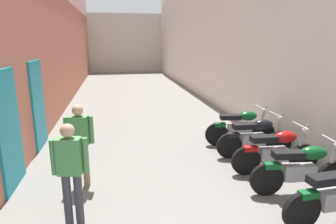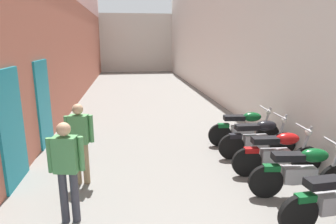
% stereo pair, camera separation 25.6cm
% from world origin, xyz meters
% --- Properties ---
extents(ground_plane, '(41.66, 41.66, 0.00)m').
position_xyz_m(ground_plane, '(0.00, 10.83, 0.00)').
color(ground_plane, slate).
extents(building_left, '(0.45, 25.66, 7.91)m').
position_xyz_m(building_left, '(-3.23, 12.77, 3.99)').
color(building_left, '#B76651').
rests_on(building_left, ground).
extents(building_right, '(0.45, 25.66, 7.89)m').
position_xyz_m(building_right, '(3.24, 12.82, 3.94)').
color(building_right, silver).
rests_on(building_right, ground).
extents(building_far_end, '(9.07, 2.00, 4.83)m').
position_xyz_m(building_far_end, '(0.00, 26.66, 2.42)').
color(building_far_end, beige).
rests_on(building_far_end, ground).
extents(motorcycle_fourth, '(1.85, 0.58, 1.04)m').
position_xyz_m(motorcycle_fourth, '(2.10, 4.34, 0.50)').
color(motorcycle_fourth, black).
rests_on(motorcycle_fourth, ground).
extents(motorcycle_fifth, '(1.85, 0.58, 1.04)m').
position_xyz_m(motorcycle_fifth, '(2.10, 5.20, 0.50)').
color(motorcycle_fifth, black).
rests_on(motorcycle_fifth, ground).
extents(motorcycle_sixth, '(1.85, 0.58, 1.04)m').
position_xyz_m(motorcycle_sixth, '(2.10, 6.12, 0.50)').
color(motorcycle_sixth, black).
rests_on(motorcycle_sixth, ground).
extents(motorcycle_seventh, '(1.85, 0.58, 1.04)m').
position_xyz_m(motorcycle_seventh, '(2.10, 6.92, 0.50)').
color(motorcycle_seventh, black).
rests_on(motorcycle_seventh, ground).
extents(pedestrian_mid_alley, '(0.52, 0.26, 1.57)m').
position_xyz_m(pedestrian_mid_alley, '(-1.78, 4.16, 0.92)').
color(pedestrian_mid_alley, '#383842').
rests_on(pedestrian_mid_alley, ground).
extents(pedestrian_further_down, '(0.52, 0.27, 1.57)m').
position_xyz_m(pedestrian_further_down, '(-1.77, 5.39, 0.92)').
color(pedestrian_further_down, '#8C7251').
rests_on(pedestrian_further_down, ground).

